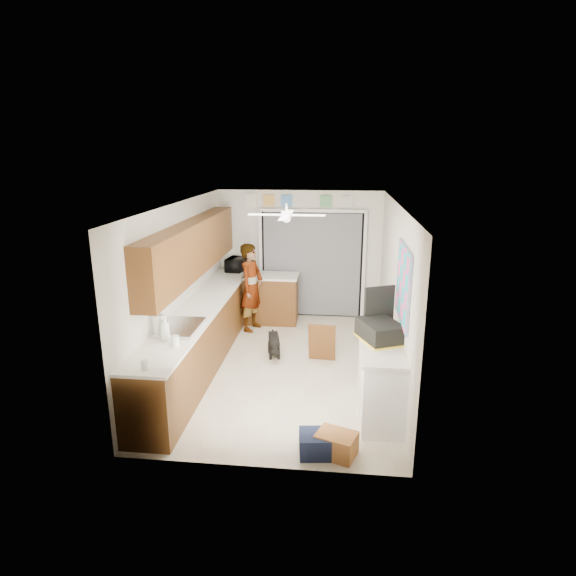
{
  "coord_description": "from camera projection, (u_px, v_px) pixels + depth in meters",
  "views": [
    {
      "loc": [
        0.79,
        -6.82,
        3.23
      ],
      "look_at": [
        0.0,
        0.4,
        1.15
      ],
      "focal_mm": 30.0,
      "sensor_mm": 36.0,
      "label": 1
    }
  ],
  "objects": [
    {
      "name": "right_counter_top",
      "position": [
        382.0,
        344.0,
        5.95
      ],
      "size": [
        0.54,
        1.44,
        0.04
      ],
      "primitive_type": "cube",
      "color": "white",
      "rests_on": "right_counter_base"
    },
    {
      "name": "peninsula_base",
      "position": [
        271.0,
        299.0,
        9.33
      ],
      "size": [
        1.0,
        0.6,
        0.9
      ],
      "primitive_type": "cube",
      "color": "brown",
      "rests_on": "floor"
    },
    {
      "name": "cardboard_box",
      "position": [
        336.0,
        444.0,
        5.26
      ],
      "size": [
        0.5,
        0.44,
        0.26
      ],
      "primitive_type": "cube",
      "rotation": [
        0.0,
        0.0,
        -0.35
      ],
      "color": "#A36333",
      "rests_on": "floor"
    },
    {
      "name": "jar_b",
      "position": [
        145.0,
        365.0,
        5.2
      ],
      "size": [
        0.09,
        0.09,
        0.11
      ],
      "primitive_type": "cylinder",
      "rotation": [
        0.0,
        0.0,
        0.32
      ],
      "color": "silver",
      "rests_on": "left_countertop"
    },
    {
      "name": "upper_cabinets",
      "position": [
        193.0,
        248.0,
        7.33
      ],
      "size": [
        0.32,
        4.0,
        0.8
      ],
      "primitive_type": "cube",
      "color": "brown",
      "rests_on": "wall_left"
    },
    {
      "name": "wall_right",
      "position": [
        394.0,
        292.0,
        6.98
      ],
      "size": [
        0.0,
        5.0,
        5.0
      ],
      "primitive_type": "plane",
      "rotation": [
        1.57,
        0.0,
        -1.57
      ],
      "color": "silver",
      "rests_on": "ground"
    },
    {
      "name": "ceiling_fan",
      "position": [
        287.0,
        215.0,
        7.04
      ],
      "size": [
        1.14,
        1.14,
        0.24
      ],
      "primitive_type": "cube",
      "color": "white",
      "rests_on": "ceiling"
    },
    {
      "name": "curtain_panel",
      "position": [
        312.0,
        265.0,
        9.49
      ],
      "size": [
        1.9,
        0.03,
        2.05
      ],
      "primitive_type": "cube",
      "color": "gray",
      "rests_on": "wall_back"
    },
    {
      "name": "header_frame_0",
      "position": [
        269.0,
        201.0,
        9.28
      ],
      "size": [
        0.22,
        0.02,
        0.22
      ],
      "primitive_type": "cube",
      "color": "gold",
      "rests_on": "wall_back"
    },
    {
      "name": "back_opening_recess",
      "position": [
        312.0,
        265.0,
        9.53
      ],
      "size": [
        2.0,
        0.06,
        2.1
      ],
      "primitive_type": "cube",
      "color": "black",
      "rests_on": "wall_back"
    },
    {
      "name": "left_countertop",
      "position": [
        202.0,
        307.0,
        7.37
      ],
      "size": [
        0.62,
        4.8,
        0.04
      ],
      "primitive_type": "cube",
      "color": "white",
      "rests_on": "left_base_cabinets"
    },
    {
      "name": "abstract_painting",
      "position": [
        403.0,
        284.0,
        5.91
      ],
      "size": [
        0.03,
        1.15,
        0.95
      ],
      "primitive_type": "cube",
      "color": "#E75598",
      "rests_on": "wall_right"
    },
    {
      "name": "faucet",
      "position": [
        166.0,
        321.0,
        6.4
      ],
      "size": [
        0.03,
        0.03,
        0.22
      ],
      "primitive_type": "cylinder",
      "color": "silver",
      "rests_on": "left_countertop"
    },
    {
      "name": "suitcase_rim",
      "position": [
        379.0,
        339.0,
        6.02
      ],
      "size": [
        0.64,
        0.71,
        0.02
      ],
      "primitive_type": "cube",
      "rotation": [
        0.0,
        0.0,
        0.42
      ],
      "color": "yellow",
      "rests_on": "suitcase"
    },
    {
      "name": "route66_sign",
      "position": [
        251.0,
        200.0,
        9.31
      ],
      "size": [
        0.22,
        0.02,
        0.26
      ],
      "primitive_type": "cube",
      "color": "silver",
      "rests_on": "wall_back"
    },
    {
      "name": "door_trim_left",
      "position": [
        261.0,
        264.0,
        9.61
      ],
      "size": [
        0.06,
        0.04,
        2.1
      ],
      "primitive_type": "cube",
      "color": "white",
      "rests_on": "wall_back"
    },
    {
      "name": "right_counter_base",
      "position": [
        380.0,
        379.0,
        6.08
      ],
      "size": [
        0.5,
        1.4,
        0.9
      ],
      "primitive_type": "cube",
      "color": "white",
      "rests_on": "floor"
    },
    {
      "name": "suitcase",
      "position": [
        380.0,
        331.0,
        5.99
      ],
      "size": [
        0.62,
        0.69,
        0.24
      ],
      "primitive_type": "cube",
      "rotation": [
        0.0,
        0.0,
        0.42
      ],
      "color": "black",
      "rests_on": "right_counter_top"
    },
    {
      "name": "sink_basin",
      "position": [
        180.0,
        328.0,
        6.4
      ],
      "size": [
        0.5,
        0.76,
        0.06
      ],
      "primitive_type": "cube",
      "color": "silver",
      "rests_on": "left_countertop"
    },
    {
      "name": "microwave",
      "position": [
        236.0,
        264.0,
        9.47
      ],
      "size": [
        0.38,
        0.51,
        0.26
      ],
      "primitive_type": "imported",
      "rotation": [
        0.0,
        0.0,
        1.43
      ],
      "color": "black",
      "rests_on": "left_countertop"
    },
    {
      "name": "header_frame_3",
      "position": [
        326.0,
        201.0,
        9.16
      ],
      "size": [
        0.22,
        0.02,
        0.22
      ],
      "primitive_type": "cube",
      "color": "#5FA769",
      "rests_on": "wall_back"
    },
    {
      "name": "ceiling",
      "position": [
        285.0,
        204.0,
        6.8
      ],
      "size": [
        5.0,
        5.0,
        0.0
      ],
      "primitive_type": "plane",
      "rotation": [
        3.14,
        0.0,
        0.0
      ],
      "color": "white",
      "rests_on": "ground"
    },
    {
      "name": "navy_crate",
      "position": [
        318.0,
        444.0,
        5.29
      ],
      "size": [
        0.44,
        0.38,
        0.25
      ],
      "primitive_type": "cube",
      "rotation": [
        0.0,
        0.0,
        0.12
      ],
      "color": "#161E38",
      "rests_on": "floor"
    },
    {
      "name": "wall_back",
      "position": [
        299.0,
        254.0,
        9.53
      ],
      "size": [
        3.2,
        0.0,
        3.2
      ],
      "primitive_type": "plane",
      "rotation": [
        1.57,
        0.0,
        0.0
      ],
      "color": "silver",
      "rests_on": "ground"
    },
    {
      "name": "left_base_cabinets",
      "position": [
        202.0,
        336.0,
        7.5
      ],
      "size": [
        0.6,
        4.8,
        0.9
      ],
      "primitive_type": "cube",
      "color": "brown",
      "rests_on": "floor"
    },
    {
      "name": "suitcase_lid",
      "position": [
        379.0,
        305.0,
        6.2
      ],
      "size": [
        0.4,
        0.2,
        0.5
      ],
      "primitive_type": "cube",
      "rotation": [
        0.0,
        0.0,
        0.42
      ],
      "color": "black",
      "rests_on": "suitcase"
    },
    {
      "name": "cabinet_door_panel",
      "position": [
        322.0,
        342.0,
        7.57
      ],
      "size": [
        0.44,
        0.2,
        0.63
      ],
      "primitive_type": "cube",
      "rotation": [
        0.21,
        0.0,
        -0.07
      ],
      "color": "brown",
      "rests_on": "floor"
    },
    {
      "name": "soap_bottle",
      "position": [
        165.0,
        328.0,
        5.98
      ],
      "size": [
        0.17,
        0.17,
        0.33
      ],
      "primitive_type": "imported",
      "rotation": [
        0.0,
        0.0,
        -0.38
      ],
      "color": "silver",
      "rests_on": "left_countertop"
    },
    {
      "name": "header_frame_1",
      "position": [
        287.0,
        201.0,
        9.24
      ],
      "size": [
        0.22,
        0.02,
        0.22
      ],
      "primitive_type": "cube",
      "color": "#528DDB",
      "rests_on": "wall_back"
    },
    {
      "name": "paper_towel_roll",
      "position": [
        159.0,
        326.0,
        6.1
      ],
      "size": [
        0.15,
        0.15,
        0.29
      ],
      "primitive_type": "cylinder",
      "rotation": [
        0.0,
        0.0,
        -0.08
      ],
      "color": "white",
      "rests_on": "left_countertop"
    },
    {
      "name": "door_trim_right",
      "position": [
        364.0,
        266.0,
        9.4
      ],
      "size": [
        0.06,
        0.04,
        2.1
      ],
      "primitive_type": "cube",
      "color": "white",
      "rests_on": "wall_back"
    },
    {
      "name": "wall_left",
      "position": [
        181.0,
        286.0,
        7.31
      ],
      "size": [
        0.0,
        5.0,
        5.0
      ],
      "primitive_type": "plane",
      "rotation": [
        1.57,
        0.0,
        1.57
      ],
      "color": "silver",
      "rests_on": "ground"
    },
    {
      "name": "floor",
      "position": [
        285.0,
        366.0,
        7.49
      ],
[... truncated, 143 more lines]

